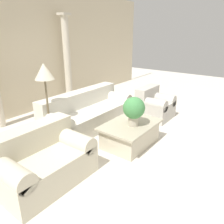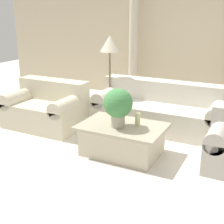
{
  "view_description": "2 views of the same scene",
  "coord_description": "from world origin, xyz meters",
  "px_view_note": "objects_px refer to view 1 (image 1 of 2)",
  "views": [
    {
      "loc": [
        -3.41,
        -2.45,
        2.13
      ],
      "look_at": [
        -0.33,
        -0.14,
        0.68
      ],
      "focal_mm": 35.0,
      "sensor_mm": 36.0,
      "label": 1
    },
    {
      "loc": [
        1.64,
        -4.21,
        2.0
      ],
      "look_at": [
        -0.37,
        -0.27,
        0.56
      ],
      "focal_mm": 50.0,
      "sensor_mm": 36.0,
      "label": 2
    }
  ],
  "objects_px": {
    "loveseat": "(42,160)",
    "potted_plant": "(134,109)",
    "floor_lamp": "(44,76)",
    "coffee_table": "(130,134)",
    "armchair": "(154,105)",
    "sofa_long": "(88,113)"
  },
  "relations": [
    {
      "from": "sofa_long",
      "to": "floor_lamp",
      "type": "bearing_deg",
      "value": 176.6
    },
    {
      "from": "sofa_long",
      "to": "coffee_table",
      "type": "xyz_separation_m",
      "value": [
        -0.14,
        -1.26,
        -0.1
      ]
    },
    {
      "from": "potted_plant",
      "to": "armchair",
      "type": "xyz_separation_m",
      "value": [
        1.59,
        0.36,
        -0.42
      ]
    },
    {
      "from": "loveseat",
      "to": "potted_plant",
      "type": "bearing_deg",
      "value": -17.31
    },
    {
      "from": "coffee_table",
      "to": "armchair",
      "type": "relative_size",
      "value": 1.48
    },
    {
      "from": "potted_plant",
      "to": "floor_lamp",
      "type": "relative_size",
      "value": 0.35
    },
    {
      "from": "armchair",
      "to": "coffee_table",
      "type": "bearing_deg",
      "value": -169.91
    },
    {
      "from": "floor_lamp",
      "to": "armchair",
      "type": "distance_m",
      "value": 2.83
    },
    {
      "from": "loveseat",
      "to": "coffee_table",
      "type": "bearing_deg",
      "value": -14.53
    },
    {
      "from": "sofa_long",
      "to": "potted_plant",
      "type": "bearing_deg",
      "value": -97.32
    },
    {
      "from": "sofa_long",
      "to": "coffee_table",
      "type": "bearing_deg",
      "value": -96.4
    },
    {
      "from": "loveseat",
      "to": "floor_lamp",
      "type": "relative_size",
      "value": 0.86
    },
    {
      "from": "potted_plant",
      "to": "armchair",
      "type": "bearing_deg",
      "value": 12.67
    },
    {
      "from": "loveseat",
      "to": "potted_plant",
      "type": "xyz_separation_m",
      "value": [
        1.68,
        -0.52,
        0.42
      ]
    },
    {
      "from": "coffee_table",
      "to": "potted_plant",
      "type": "distance_m",
      "value": 0.54
    },
    {
      "from": "potted_plant",
      "to": "floor_lamp",
      "type": "bearing_deg",
      "value": 121.32
    },
    {
      "from": "coffee_table",
      "to": "floor_lamp",
      "type": "height_order",
      "value": "floor_lamp"
    },
    {
      "from": "armchair",
      "to": "floor_lamp",
      "type": "bearing_deg",
      "value": 156.9
    },
    {
      "from": "coffee_table",
      "to": "potted_plant",
      "type": "relative_size",
      "value": 2.19
    },
    {
      "from": "potted_plant",
      "to": "armchair",
      "type": "relative_size",
      "value": 0.68
    },
    {
      "from": "sofa_long",
      "to": "loveseat",
      "type": "xyz_separation_m",
      "value": [
        -1.85,
        -0.81,
        0.01
      ]
    },
    {
      "from": "sofa_long",
      "to": "coffee_table",
      "type": "relative_size",
      "value": 1.89
    }
  ]
}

